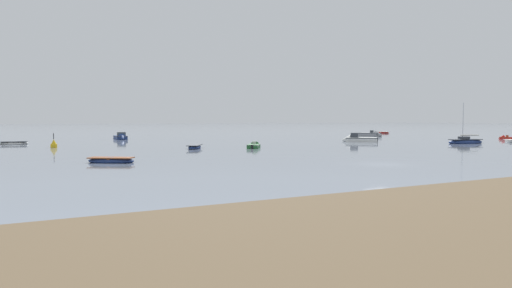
% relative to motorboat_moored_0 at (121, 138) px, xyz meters
% --- Properties ---
extents(ground_plane, '(800.00, 800.00, 0.00)m').
position_rel_motorboat_moored_0_xyz_m(ground_plane, '(12.98, -62.27, -0.34)').
color(ground_plane, gray).
extents(motorboat_moored_0, '(2.15, 6.03, 2.25)m').
position_rel_motorboat_moored_0_xyz_m(motorboat_moored_0, '(0.00, 0.00, 0.00)').
color(motorboat_moored_0, navy).
rests_on(motorboat_moored_0, ground).
extents(rowboat_moored_0, '(4.67, 3.71, 0.72)m').
position_rel_motorboat_moored_0_xyz_m(rowboat_moored_0, '(-9.16, -49.29, -0.15)').
color(rowboat_moored_0, navy).
rests_on(rowboat_moored_0, ground).
extents(motorboat_moored_2, '(6.32, 6.02, 2.47)m').
position_rel_motorboat_moored_0_xyz_m(motorboat_moored_2, '(37.35, -29.10, 0.03)').
color(motorboat_moored_2, white).
rests_on(motorboat_moored_2, ground).
extents(motorboat_moored_3, '(1.84, 4.24, 1.41)m').
position_rel_motorboat_moored_0_xyz_m(motorboat_moored_3, '(71.34, -35.66, -0.15)').
color(motorboat_moored_3, red).
rests_on(motorboat_moored_3, ground).
extents(sailboat_moored_0, '(6.84, 3.41, 7.34)m').
position_rel_motorboat_moored_0_xyz_m(sailboat_moored_0, '(50.31, -42.15, -0.02)').
color(sailboat_moored_0, navy).
rests_on(sailboat_moored_0, ground).
extents(rowboat_moored_2, '(3.52, 3.80, 0.61)m').
position_rel_motorboat_moored_0_xyz_m(rowboat_moored_2, '(62.15, -42.36, -0.17)').
color(rowboat_moored_2, white).
rests_on(rowboat_moored_2, ground).
extents(rowboat_moored_4, '(3.70, 4.92, 0.75)m').
position_rel_motorboat_moored_0_xyz_m(rowboat_moored_4, '(4.57, -33.46, -0.14)').
color(rowboat_moored_4, navy).
rests_on(rowboat_moored_4, ground).
extents(rowboat_moored_5, '(2.93, 4.93, 0.74)m').
position_rel_motorboat_moored_0_xyz_m(rowboat_moored_5, '(75.90, 5.89, -0.14)').
color(rowboat_moored_5, red).
rests_on(rowboat_moored_5, ground).
extents(rowboat_moored_6, '(4.46, 1.95, 0.68)m').
position_rel_motorboat_moored_0_xyz_m(rowboat_moored_6, '(-18.95, -10.21, -0.16)').
color(rowboat_moored_6, white).
rests_on(rowboat_moored_6, ground).
extents(motorboat_moored_4, '(3.77, 7.08, 2.31)m').
position_rel_motorboat_moored_0_xyz_m(motorboat_moored_4, '(57.58, -10.64, -0.02)').
color(motorboat_moored_4, gray).
rests_on(motorboat_moored_4, ground).
extents(motorboat_moored_5, '(3.70, 4.50, 1.51)m').
position_rel_motorboat_moored_0_xyz_m(motorboat_moored_5, '(12.94, -35.77, -0.13)').
color(motorboat_moored_5, '#23602D').
rests_on(motorboat_moored_5, ground).
extents(channel_buoy, '(0.90, 0.90, 2.30)m').
position_rel_motorboat_moored_0_xyz_m(channel_buoy, '(-13.32, -22.43, 0.12)').
color(channel_buoy, gold).
rests_on(channel_buoy, ground).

